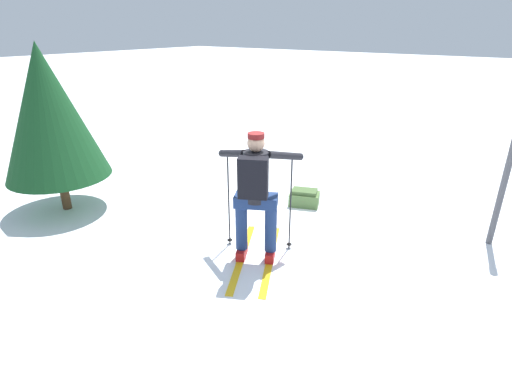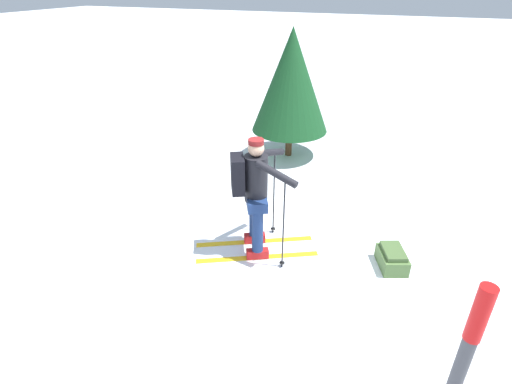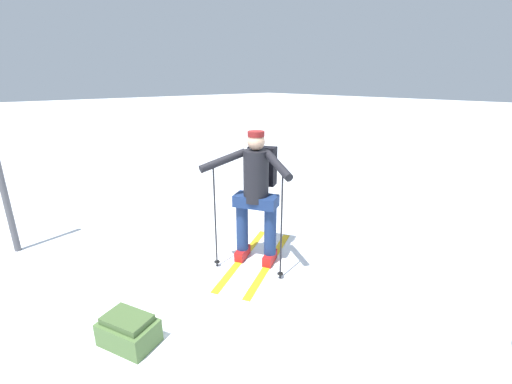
% 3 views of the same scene
% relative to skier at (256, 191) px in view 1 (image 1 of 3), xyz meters
% --- Properties ---
extents(ground_plane, '(80.00, 80.00, 0.00)m').
position_rel_skier_xyz_m(ground_plane, '(0.65, -0.14, -0.94)').
color(ground_plane, white).
extents(skier, '(1.69, 1.26, 1.65)m').
position_rel_skier_xyz_m(skier, '(0.00, 0.00, 0.00)').
color(skier, gold).
rests_on(skier, ground_plane).
extents(dropped_backpack, '(0.47, 0.56, 0.28)m').
position_rel_skier_xyz_m(dropped_backpack, '(1.81, 0.33, -0.81)').
color(dropped_backpack, '#4C6B38').
rests_on(dropped_backpack, ground_plane).
extents(trail_marker, '(0.09, 0.09, 2.02)m').
position_rel_skier_xyz_m(trail_marker, '(2.23, -2.35, 0.23)').
color(trail_marker, '#4C4C51').
rests_on(trail_marker, ground_plane).
extents(pine_tree, '(1.55, 1.55, 2.58)m').
position_rel_skier_xyz_m(pine_tree, '(-0.59, 3.40, 0.63)').
color(pine_tree, '#4C331E').
rests_on(pine_tree, ground_plane).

